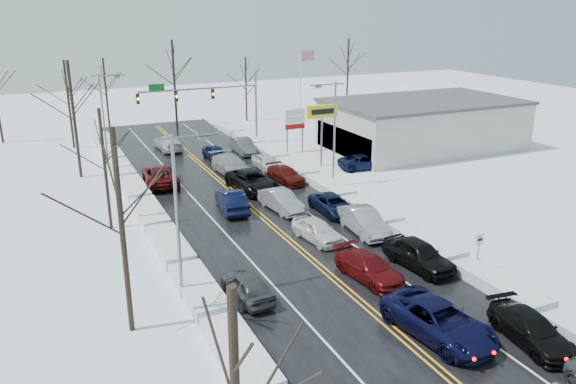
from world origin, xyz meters
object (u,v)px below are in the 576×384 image
traffic_signal_mast (213,97)px  flagpole (302,85)px  dealership_building (422,124)px  oncoming_car_0 (232,210)px  tires_plus_sign (322,116)px

traffic_signal_mast → flagpole: bearing=9.7°
flagpole → dealership_building: 15.24m
traffic_signal_mast → oncoming_car_0: 21.53m
traffic_signal_mast → tires_plus_sign: size_ratio=2.21×
flagpole → dealership_building: size_ratio=0.49×
tires_plus_sign → dealership_building: size_ratio=0.29×
flagpole → dealership_building: flagpole is taller
dealership_building → oncoming_car_0: bearing=-158.2°
tires_plus_sign → dealership_building: 13.82m
flagpole → oncoming_car_0: (-16.75, -22.21, -5.93)m
traffic_signal_mast → dealership_building: (20.53, -9.99, -2.82)m
tires_plus_sign → oncoming_car_0: tires_plus_sign is taller
traffic_signal_mast → tires_plus_sign: (7.05, -12.00, -0.49)m
traffic_signal_mast → oncoming_car_0: size_ratio=2.64×
traffic_signal_mast → tires_plus_sign: 13.92m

